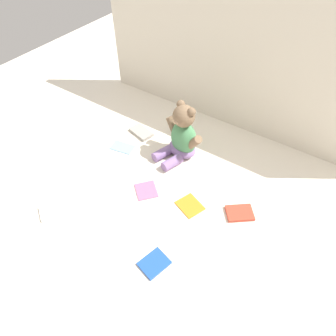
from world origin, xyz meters
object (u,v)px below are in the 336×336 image
(book_case_4, at_px, (240,213))
(book_case_5, at_px, (56,209))
(book_case_6, at_px, (154,263))
(book_case_3, at_px, (146,190))
(book_case_1, at_px, (190,205))
(teddy_bear, at_px, (182,137))
(book_case_0, at_px, (141,132))
(book_case_2, at_px, (122,147))

(book_case_4, distance_m, book_case_5, 0.77)
(book_case_4, height_order, book_case_6, book_case_4)
(book_case_6, bearing_deg, book_case_3, 146.35)
(book_case_1, distance_m, book_case_3, 0.21)
(teddy_bear, distance_m, book_case_3, 0.31)
(book_case_4, bearing_deg, book_case_0, -144.15)
(book_case_0, height_order, book_case_4, book_case_0)
(book_case_1, relative_size, book_case_3, 1.08)
(book_case_0, xyz_separation_m, book_case_5, (0.01, -0.59, -0.00))
(book_case_2, relative_size, book_case_6, 1.13)
(book_case_6, bearing_deg, book_case_1, 109.88)
(book_case_4, height_order, book_case_5, book_case_4)
(book_case_4, bearing_deg, book_case_1, -105.99)
(book_case_3, bearing_deg, book_case_1, 140.61)
(teddy_bear, height_order, book_case_1, teddy_bear)
(teddy_bear, relative_size, book_case_1, 2.73)
(book_case_4, relative_size, book_case_5, 0.82)
(book_case_0, relative_size, book_case_3, 1.31)
(book_case_2, distance_m, book_case_5, 0.45)
(book_case_2, height_order, book_case_6, same)
(book_case_3, relative_size, book_case_6, 0.95)
(book_case_4, relative_size, book_case_6, 1.08)
(teddy_bear, distance_m, book_case_6, 0.61)
(teddy_bear, relative_size, book_case_4, 2.60)
(book_case_1, height_order, book_case_2, same)
(book_case_3, height_order, book_case_6, same)
(book_case_1, distance_m, book_case_4, 0.21)
(teddy_bear, height_order, book_case_2, teddy_bear)
(teddy_bear, xyz_separation_m, book_case_6, (0.23, -0.55, -0.10))
(book_case_4, xyz_separation_m, book_case_5, (-0.65, -0.41, -0.00))
(book_case_0, relative_size, book_case_1, 1.21)
(teddy_bear, height_order, book_case_5, teddy_bear)
(book_case_1, relative_size, book_case_5, 0.78)
(book_case_3, xyz_separation_m, book_case_6, (0.23, -0.26, 0.00))
(book_case_1, bearing_deg, teddy_bear, 59.56)
(book_case_1, xyz_separation_m, book_case_4, (0.19, 0.08, 0.00))
(book_case_5, bearing_deg, book_case_2, -56.11)
(book_case_0, xyz_separation_m, book_case_3, (0.26, -0.30, -0.00))
(book_case_0, bearing_deg, book_case_1, 74.16)
(teddy_bear, xyz_separation_m, book_case_0, (-0.26, 0.01, -0.10))
(book_case_3, distance_m, book_case_4, 0.41)
(book_case_4, xyz_separation_m, book_case_6, (-0.17, -0.38, -0.00))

